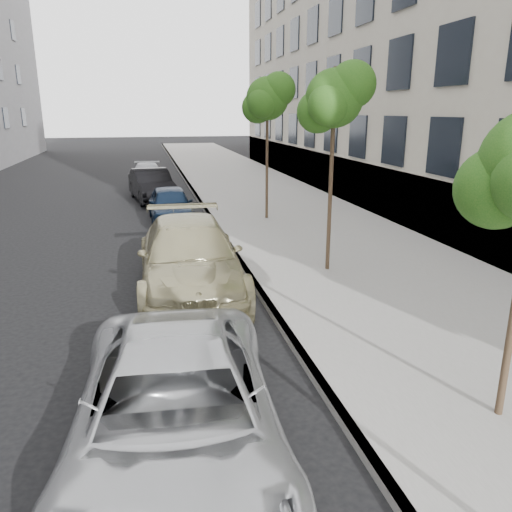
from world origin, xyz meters
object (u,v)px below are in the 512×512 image
object	(u,v)px
minivan	(176,413)
sedan_rear	(147,175)
sedan_black	(152,185)
tree_mid	(335,98)
tree_far	(268,98)
suv	(190,257)
sedan_blue	(171,204)

from	to	relation	value
minivan	sedan_rear	world-z (taller)	minivan
sedan_black	sedan_rear	world-z (taller)	sedan_black
minivan	sedan_black	size ratio (longest dim) A/B	1.16
tree_mid	sedan_rear	xyz separation A→B (m)	(-4.30, 16.85, -3.68)
tree_far	minivan	world-z (taller)	tree_far
minivan	sedan_black	xyz separation A→B (m)	(0.13, 18.35, 0.02)
tree_far	sedan_rear	world-z (taller)	tree_far
minivan	sedan_rear	xyz separation A→B (m)	(-0.03, 23.27, -0.10)
tree_far	suv	xyz separation A→B (m)	(-3.56, -6.97, -3.63)
suv	minivan	bearing A→B (deg)	-95.17
tree_far	sedan_black	world-z (taller)	tree_far
tree_far	minivan	size ratio (longest dim) A/B	1.02
minivan	sedan_black	bearing A→B (deg)	93.52
sedan_black	suv	bearing A→B (deg)	-96.30
tree_mid	minivan	bearing A→B (deg)	-123.59
tree_far	suv	world-z (taller)	tree_far
tree_far	minivan	xyz separation A→B (m)	(-4.26, -12.92, -3.73)
suv	sedan_blue	bearing A→B (deg)	91.63
suv	sedan_rear	bearing A→B (deg)	94.07
tree_far	sedan_rear	xyz separation A→B (m)	(-4.30, 10.35, -3.82)
sedan_rear	tree_mid	bearing A→B (deg)	-73.92
suv	sedan_black	xyz separation A→B (m)	(-0.58, 12.39, -0.08)
tree_mid	sedan_rear	world-z (taller)	tree_mid
tree_mid	tree_far	xyz separation A→B (m)	(0.00, 6.50, 0.14)
sedan_blue	sedan_black	world-z (taller)	sedan_black
tree_mid	suv	world-z (taller)	tree_mid
tree_mid	suv	bearing A→B (deg)	-172.49
minivan	sedan_blue	world-z (taller)	minivan
minivan	sedan_black	world-z (taller)	sedan_black
tree_mid	sedan_blue	distance (m)	8.79
tree_mid	suv	xyz separation A→B (m)	(-3.56, -0.47, -3.49)
tree_far	sedan_rear	size ratio (longest dim) A/B	1.23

